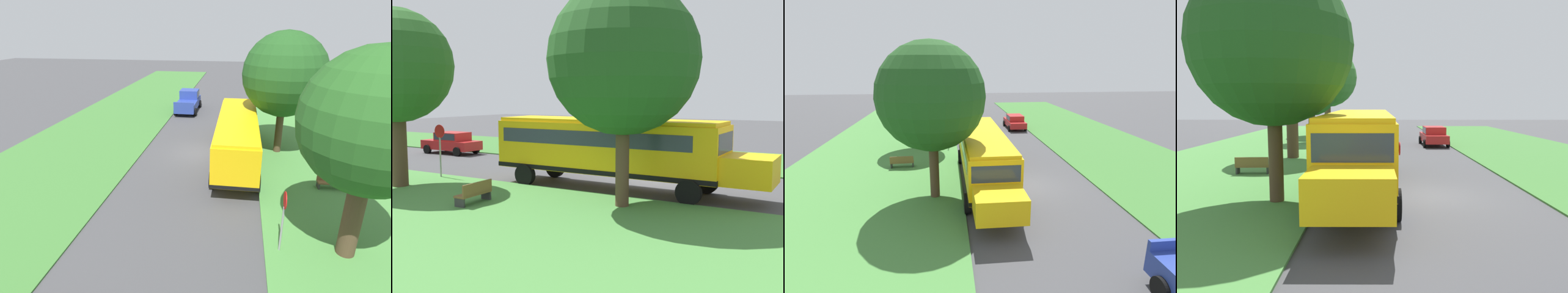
{
  "view_description": "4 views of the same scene",
  "coord_description": "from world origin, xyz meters",
  "views": [
    {
      "loc": [
        -2.69,
        19.98,
        8.56
      ],
      "look_at": [
        -0.25,
        3.43,
        1.87
      ],
      "focal_mm": 28.0,
      "sensor_mm": 36.0,
      "label": 1
    },
    {
      "loc": [
        -20.69,
        -8.35,
        4.2
      ],
      "look_at": [
        -2.24,
        2.38,
        1.81
      ],
      "focal_mm": 42.0,
      "sensor_mm": 36.0,
      "label": 2
    },
    {
      "loc": [
        -4.73,
        -16.74,
        7.14
      ],
      "look_at": [
        -2.42,
        4.8,
        1.23
      ],
      "focal_mm": 28.0,
      "sensor_mm": 36.0,
      "label": 3
    },
    {
      "loc": [
        -2.06,
        -14.3,
        3.62
      ],
      "look_at": [
        -2.15,
        3.64,
        1.48
      ],
      "focal_mm": 35.0,
      "sensor_mm": 36.0,
      "label": 4
    }
  ],
  "objects": [
    {
      "name": "stop_sign",
      "position": [
        -4.6,
        9.67,
        1.74
      ],
      "size": [
        0.08,
        0.68,
        2.74
      ],
      "color": "gray",
      "rests_on": "ground"
    },
    {
      "name": "park_bench",
      "position": [
        -8.02,
        4.05,
        0.47
      ],
      "size": [
        1.62,
        0.57,
        0.92
      ],
      "color": "brown",
      "rests_on": "ground"
    },
    {
      "name": "ground_plane",
      "position": [
        0.0,
        0.0,
        0.0
      ],
      "size": [
        120.0,
        120.0,
        0.0
      ],
      "primitive_type": "plane",
      "color": "#424244"
    },
    {
      "name": "oak_tree_across_road",
      "position": [
        -6.84,
        25.65,
        6.12
      ],
      "size": [
        6.15,
        6.15,
        9.16
      ],
      "color": "brown",
      "rests_on": "ground"
    },
    {
      "name": "school_bus",
      "position": [
        -2.65,
        0.87,
        1.92
      ],
      "size": [
        2.84,
        12.42,
        3.16
      ],
      "color": "yellow",
      "rests_on": "ground"
    },
    {
      "name": "oak_tree_beside_bus",
      "position": [
        -5.63,
        -0.98,
        5.53
      ],
      "size": [
        5.58,
        5.58,
        8.32
      ],
      "color": "#4C3826",
      "rests_on": "ground"
    },
    {
      "name": "car_red_nearest",
      "position": [
        2.8,
        16.72,
        0.88
      ],
      "size": [
        2.02,
        4.4,
        1.56
      ],
      "color": "#B21E1E",
      "rests_on": "ground"
    },
    {
      "name": "grass_far_side",
      "position": [
        9.0,
        0.0,
        0.04
      ],
      "size": [
        10.0,
        80.0,
        0.07
      ],
      "primitive_type": "cube",
      "color": "#3D7533",
      "rests_on": "ground"
    },
    {
      "name": "oak_tree_roadside_mid",
      "position": [
        -7.19,
        9.45,
        5.53
      ],
      "size": [
        5.11,
        5.11,
        8.09
      ],
      "color": "#4C3826",
      "rests_on": "ground"
    },
    {
      "name": "grass_verge",
      "position": [
        -10.0,
        0.0,
        0.04
      ],
      "size": [
        12.0,
        80.0,
        0.08
      ],
      "primitive_type": "cube",
      "color": "#47843D",
      "rests_on": "ground"
    },
    {
      "name": "oak_tree_far_end",
      "position": [
        -7.59,
        18.48,
        4.52
      ],
      "size": [
        4.36,
        4.36,
        6.72
      ],
      "color": "brown",
      "rests_on": "ground"
    },
    {
      "name": "car_black_middle",
      "position": [
        -2.8,
        23.17,
        0.88
      ],
      "size": [
        2.02,
        4.4,
        1.56
      ],
      "color": "black",
      "rests_on": "ground"
    }
  ]
}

